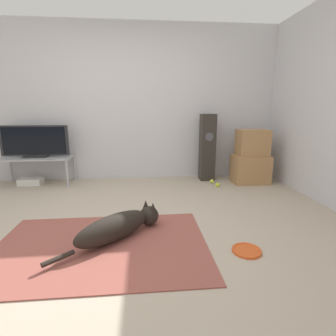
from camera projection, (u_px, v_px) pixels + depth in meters
The scene contains 13 objects.
ground_plane at pixel (114, 231), 2.62m from camera, with size 12.00×12.00×0.00m, color #B2A38E.
wall_back at pixel (124, 104), 4.37m from camera, with size 8.00×0.06×2.55m.
area_rug at pixel (101, 246), 2.33m from camera, with size 1.88×1.28×0.01m.
dog at pixel (120, 226), 2.44m from camera, with size 0.93×0.85×0.26m.
frisbee at pixel (247, 250), 2.24m from camera, with size 0.25×0.25×0.03m.
cardboard_box_lower at pixel (250, 169), 4.29m from camera, with size 0.57×0.40×0.45m.
cardboard_box_upper at pixel (252, 143), 4.22m from camera, with size 0.48×0.33×0.42m.
floor_speaker at pixel (207, 147), 4.40m from camera, with size 0.24×0.24×1.11m.
tv_stand at pixel (37, 160), 4.13m from camera, with size 1.09×0.50×0.45m.
tv at pixel (35, 142), 4.07m from camera, with size 1.03×0.20×0.49m.
tennis_ball_by_boxes at pixel (212, 181), 4.29m from camera, with size 0.07×0.07×0.07m.
tennis_ball_near_speaker at pixel (217, 185), 4.09m from camera, with size 0.07×0.07×0.07m.
game_console at pixel (31, 181), 4.22m from camera, with size 0.35×0.22×0.10m.
Camera 1 is at (0.31, -2.45, 1.20)m, focal length 28.00 mm.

